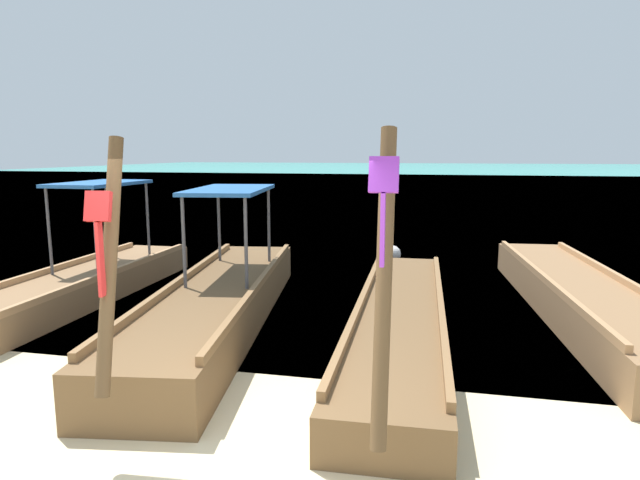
{
  "coord_description": "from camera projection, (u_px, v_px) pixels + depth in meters",
  "views": [
    {
      "loc": [
        1.68,
        -3.32,
        2.56
      ],
      "look_at": [
        0.0,
        4.4,
        1.27
      ],
      "focal_mm": 30.55,
      "sensor_mm": 36.0,
      "label": 1
    }
  ],
  "objects": [
    {
      "name": "longtail_boat_red_ribbon",
      "position": [
        220.0,
        301.0,
        8.1
      ],
      "size": [
        2.24,
        7.15,
        2.69
      ],
      "color": "brown",
      "rests_on": "ground"
    },
    {
      "name": "sea_water",
      "position": [
        425.0,
        174.0,
        64.14
      ],
      "size": [
        120.0,
        120.0,
        0.0
      ],
      "primitive_type": "plane",
      "color": "#2DB29E",
      "rests_on": "ground"
    },
    {
      "name": "mooring_buoy_near",
      "position": [
        392.0,
        254.0,
        12.67
      ],
      "size": [
        0.4,
        0.4,
        0.4
      ],
      "color": "white",
      "rests_on": "sea_water"
    },
    {
      "name": "longtail_boat_orange_ribbon",
      "position": [
        581.0,
        298.0,
        8.48
      ],
      "size": [
        1.77,
        7.57,
        2.75
      ],
      "color": "olive",
      "rests_on": "ground"
    },
    {
      "name": "longtail_boat_pink_ribbon",
      "position": [
        81.0,
        282.0,
        9.47
      ],
      "size": [
        1.35,
        6.28,
        2.7
      ],
      "color": "olive",
      "rests_on": "ground"
    },
    {
      "name": "longtail_boat_violet_ribbon",
      "position": [
        400.0,
        320.0,
        7.56
      ],
      "size": [
        1.34,
        7.28,
        2.75
      ],
      "color": "brown",
      "rests_on": "ground"
    }
  ]
}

